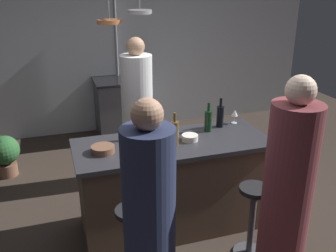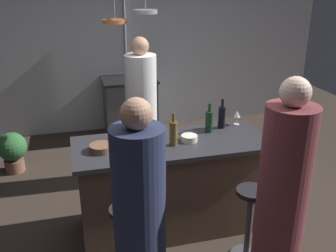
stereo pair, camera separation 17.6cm
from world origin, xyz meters
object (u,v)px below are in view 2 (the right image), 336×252
wine_bottle_amber (173,133)px  guest_right (282,201)px  guest_left (140,225)px  pepper_mill (137,128)px  wine_bottle_red (209,121)px  wine_glass_near_left_guest (237,115)px  mixing_bowl_ceramic (189,138)px  stove_range (130,107)px  mixing_bowl_wooden (101,148)px  chef (142,116)px  wine_glass_by_chef (144,135)px  potted_plant (12,150)px  wine_bottle_dark (222,117)px  bar_stool_left (127,241)px  bar_stool_right (249,221)px

wine_bottle_amber → guest_right: bearing=-58.6°
guest_left → pepper_mill: (0.19, 1.13, 0.24)m
wine_bottle_red → wine_glass_near_left_guest: bearing=18.3°
pepper_mill → mixing_bowl_ceramic: size_ratio=1.39×
stove_range → wine_bottle_red: (0.41, -2.30, 0.56)m
mixing_bowl_wooden → chef: bearing=62.8°
chef → wine_glass_near_left_guest: chef is taller
guest_left → wine_bottle_red: 1.45m
wine_glass_by_chef → mixing_bowl_wooden: wine_glass_by_chef is taller
potted_plant → wine_bottle_dark: bearing=-32.0°
chef → potted_plant: 1.71m
bar_stool_left → mixing_bowl_ceramic: size_ratio=4.51×
bar_stool_right → guest_right: guest_right is taller
chef → wine_bottle_red: chef is taller
wine_bottle_red → mixing_bowl_wooden: wine_bottle_red is taller
potted_plant → mixing_bowl_ceramic: size_ratio=3.45×
guest_right → potted_plant: guest_right is taller
bar_stool_left → wine_glass_by_chef: size_ratio=4.66×
wine_bottle_red → mixing_bowl_wooden: bearing=-170.4°
potted_plant → wine_glass_by_chef: size_ratio=3.56×
potted_plant → bar_stool_right: bearing=-45.9°
bar_stool_left → mixing_bowl_ceramic: 1.07m
wine_bottle_amber → mixing_bowl_ceramic: (0.17, 0.05, -0.09)m
stove_range → wine_bottle_amber: bearing=-90.2°
bar_stool_right → potted_plant: 3.08m
wine_glass_near_left_guest → wine_bottle_amber: bearing=-156.5°
bar_stool_left → pepper_mill: bearing=73.3°
mixing_bowl_ceramic → bar_stool_right: bearing=-59.8°
guest_right → bar_stool_right: bearing=96.6°
mixing_bowl_wooden → wine_bottle_dark: bearing=11.6°
pepper_mill → wine_glass_by_chef: bearing=-78.4°
stove_range → potted_plant: size_ratio=1.71×
chef → bar_stool_right: 1.83m
stove_range → wine_bottle_dark: size_ratio=3.00×
chef → bar_stool_left: bearing=-105.0°
bar_stool_right → guest_right: bearing=-83.4°
guest_right → wine_glass_near_left_guest: size_ratio=11.73×
wine_bottle_amber → wine_bottle_dark: size_ratio=1.03×
guest_left → wine_bottle_amber: (0.48, 0.90, 0.25)m
chef → bar_stool_right: (0.59, -1.68, -0.41)m
bar_stool_left → wine_glass_near_left_guest: size_ratio=4.66×
chef → potted_plant: size_ratio=3.27×
bar_stool_right → mixing_bowl_wooden: (-1.15, 0.59, 0.55)m
chef → bar_stool_right: chef is taller
bar_stool_left → wine_bottle_dark: 1.52m
wine_glass_near_left_guest → potted_plant: bearing=150.8°
bar_stool_left → guest_right: size_ratio=0.40×
chef → mixing_bowl_ceramic: size_ratio=11.30×
wine_bottle_amber → mixing_bowl_wooden: wine_bottle_amber is taller
bar_stool_right → pepper_mill: pepper_mill is taller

